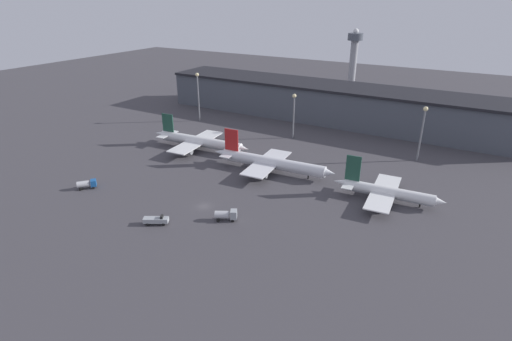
{
  "coord_description": "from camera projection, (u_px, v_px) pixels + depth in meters",
  "views": [
    {
      "loc": [
        69.19,
        -86.43,
        60.85
      ],
      "look_at": [
        7.05,
        20.52,
        6.0
      ],
      "focal_mm": 28.0,
      "sensor_mm": 36.0,
      "label": 1
    }
  ],
  "objects": [
    {
      "name": "lamp_post_1",
      "position": [
        294.0,
        110.0,
        178.85
      ],
      "size": [
        1.8,
        1.8,
        20.48
      ],
      "color": "slate",
      "rests_on": "ground"
    },
    {
      "name": "service_vehicle_1",
      "position": [
        87.0,
        184.0,
        135.53
      ],
      "size": [
        5.78,
        6.07,
        2.9
      ],
      "rotation": [
        0.0,
        0.0,
        0.84
      ],
      "color": "#195199",
      "rests_on": "ground"
    },
    {
      "name": "airplane_2",
      "position": [
        386.0,
        192.0,
        127.03
      ],
      "size": [
        35.03,
        28.06,
        13.5
      ],
      "rotation": [
        0.0,
        0.0,
        0.08
      ],
      "color": "white",
      "rests_on": "ground"
    },
    {
      "name": "control_tower",
      "position": [
        353.0,
        59.0,
        243.38
      ],
      "size": [
        9.0,
        9.0,
        42.21
      ],
      "color": "#99999E",
      "rests_on": "ground"
    },
    {
      "name": "airplane_1",
      "position": [
        271.0,
        163.0,
        147.74
      ],
      "size": [
        48.71,
        28.33,
        14.24
      ],
      "rotation": [
        0.0,
        0.0,
        0.08
      ],
      "color": "silver",
      "rests_on": "ground"
    },
    {
      "name": "service_vehicle_0",
      "position": [
        226.0,
        215.0,
        116.43
      ],
      "size": [
        6.79,
        5.19,
        3.27
      ],
      "rotation": [
        0.0,
        0.0,
        0.5
      ],
      "color": "#9EA3A8",
      "rests_on": "ground"
    },
    {
      "name": "terminal_building",
      "position": [
        329.0,
        102.0,
        206.75
      ],
      "size": [
        181.86,
        28.51,
        18.59
      ],
      "color": "#4C515B",
      "rests_on": "ground"
    },
    {
      "name": "lamp_post_0",
      "position": [
        198.0,
        91.0,
        202.56
      ],
      "size": [
        1.8,
        1.8,
        24.82
      ],
      "color": "slate",
      "rests_on": "ground"
    },
    {
      "name": "airplane_0",
      "position": [
        199.0,
        141.0,
        169.24
      ],
      "size": [
        46.81,
        31.09,
        13.62
      ],
      "rotation": [
        0.0,
        0.0,
        0.08
      ],
      "color": "white",
      "rests_on": "ground"
    },
    {
      "name": "lamp_post_2",
      "position": [
        423.0,
        126.0,
        153.43
      ],
      "size": [
        1.8,
        1.8,
        22.0
      ],
      "color": "slate",
      "rests_on": "ground"
    },
    {
      "name": "service_vehicle_2",
      "position": [
        156.0,
        220.0,
        114.6
      ],
      "size": [
        7.27,
        5.42,
        2.87
      ],
      "rotation": [
        0.0,
        0.0,
        0.52
      ],
      "color": "#9EA3A8",
      "rests_on": "ground"
    },
    {
      "name": "ground",
      "position": [
        204.0,
        206.0,
        124.76
      ],
      "size": [
        600.0,
        600.0,
        0.0
      ],
      "primitive_type": "plane",
      "color": "#423F44"
    }
  ]
}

